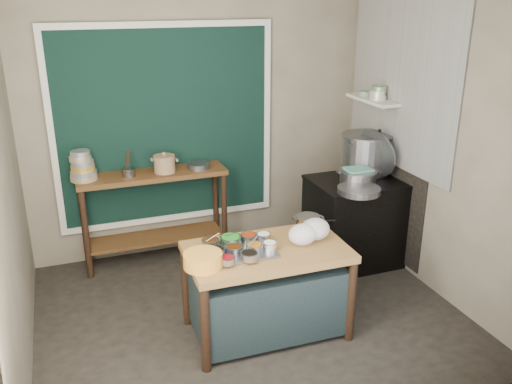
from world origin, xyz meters
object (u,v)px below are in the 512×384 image
object	(u,v)px
prep_table	(267,291)
condiment_tray	(239,251)
stove_block	(356,222)
utensil_cup	(129,172)
steamer	(358,176)
saucepan	(308,222)
stock_pot	(365,154)
back_counter	(155,217)
yellow_basin	(203,260)
ceramic_crock	(164,165)

from	to	relation	value
prep_table	condiment_tray	bearing A→B (deg)	179.27
stove_block	utensil_cup	distance (m)	2.31
steamer	saucepan	bearing A→B (deg)	-144.73
prep_table	steamer	world-z (taller)	steamer
prep_table	steamer	bearing A→B (deg)	33.52
saucepan	stock_pot	world-z (taller)	stock_pot
stove_block	steamer	distance (m)	0.52
utensil_cup	steamer	world-z (taller)	utensil_cup
back_counter	prep_table	bearing A→B (deg)	-69.21
yellow_basin	steamer	distance (m)	2.02
stove_block	steamer	xyz separation A→B (m)	(-0.04, -0.05, 0.52)
condiment_tray	saucepan	size ratio (longest dim) A/B	2.50
prep_table	condiment_tray	world-z (taller)	condiment_tray
back_counter	condiment_tray	xyz separation A→B (m)	(0.37, -1.57, 0.29)
ceramic_crock	stock_pot	distance (m)	2.02
stove_block	utensil_cup	bearing A→B (deg)	162.03
yellow_basin	stock_pot	world-z (taller)	stock_pot
back_counter	ceramic_crock	xyz separation A→B (m)	(0.12, -0.03, 0.55)
utensil_cup	stock_pot	bearing A→B (deg)	-12.07
stock_pot	stove_block	bearing A→B (deg)	-131.71
back_counter	steamer	size ratio (longest dim) A/B	3.83
prep_table	saucepan	distance (m)	0.67
back_counter	saucepan	world-z (taller)	back_counter
condiment_tray	stock_pot	size ratio (longest dim) A/B	1.03
stove_block	steamer	world-z (taller)	steamer
ceramic_crock	stock_pot	xyz separation A→B (m)	(1.95, -0.50, 0.05)
stove_block	stock_pot	world-z (taller)	stock_pot
stove_block	yellow_basin	world-z (taller)	yellow_basin
utensil_cup	stock_pot	size ratio (longest dim) A/B	0.26
prep_table	condiment_tray	size ratio (longest dim) A/B	2.38
back_counter	ceramic_crock	distance (m)	0.56
stock_pot	steamer	distance (m)	0.36
yellow_basin	utensil_cup	distance (m)	1.69
yellow_basin	stock_pot	distance (m)	2.34
saucepan	ceramic_crock	bearing A→B (deg)	141.06
condiment_tray	stove_block	bearing A→B (deg)	28.92
back_counter	saucepan	xyz separation A→B (m)	(1.06, -1.35, 0.33)
stove_block	yellow_basin	size ratio (longest dim) A/B	3.17
utensil_cup	ceramic_crock	bearing A→B (deg)	1.11
yellow_basin	saucepan	world-z (taller)	saucepan
back_counter	stove_block	xyz separation A→B (m)	(1.90, -0.73, -0.05)
stove_block	condiment_tray	size ratio (longest dim) A/B	1.71
utensil_cup	ceramic_crock	size ratio (longest dim) A/B	0.60
utensil_cup	back_counter	bearing A→B (deg)	10.09
ceramic_crock	utensil_cup	bearing A→B (deg)	-178.89
prep_table	stock_pot	bearing A→B (deg)	36.46
stove_block	ceramic_crock	bearing A→B (deg)	158.61
condiment_tray	saucepan	bearing A→B (deg)	18.31
back_counter	utensil_cup	world-z (taller)	utensil_cup
stove_block	utensil_cup	world-z (taller)	utensil_cup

